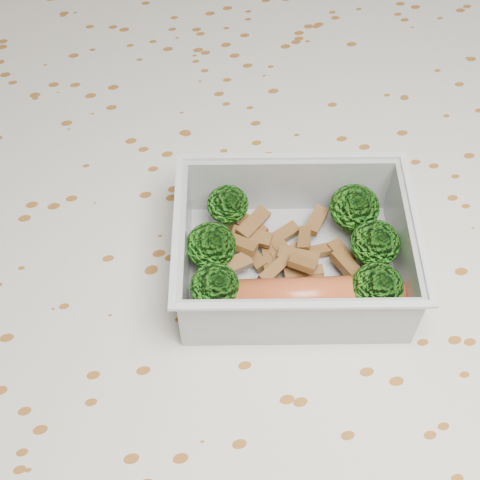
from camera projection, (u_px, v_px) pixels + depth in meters
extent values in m
cube|color=brown|center=(226.00, 271.00, 0.52)|extent=(1.40, 0.90, 0.04)
cube|color=silver|center=(225.00, 254.00, 0.50)|extent=(1.46, 0.96, 0.01)
cube|color=silver|center=(292.00, 270.00, 0.49)|extent=(0.18, 0.15, 0.00)
cube|color=silver|center=(290.00, 186.00, 0.50)|extent=(0.15, 0.04, 0.05)
cube|color=silver|center=(299.00, 321.00, 0.43)|extent=(0.15, 0.04, 0.05)
cube|color=silver|center=(403.00, 247.00, 0.46)|extent=(0.03, 0.11, 0.05)
cube|color=silver|center=(185.00, 250.00, 0.46)|extent=(0.03, 0.11, 0.05)
cube|color=silver|center=(292.00, 157.00, 0.48)|extent=(0.16, 0.04, 0.00)
cube|color=silver|center=(303.00, 306.00, 0.41)|extent=(0.16, 0.04, 0.00)
cube|color=silver|center=(417.00, 224.00, 0.44)|extent=(0.03, 0.12, 0.00)
cube|color=silver|center=(176.00, 226.00, 0.44)|extent=(0.03, 0.12, 0.00)
cylinder|color=#608C3F|center=(228.00, 220.00, 0.50)|extent=(0.01, 0.01, 0.02)
ellipsoid|color=#2F8316|center=(228.00, 204.00, 0.48)|extent=(0.03, 0.03, 0.03)
cylinder|color=#608C3F|center=(351.00, 224.00, 0.50)|extent=(0.01, 0.01, 0.01)
ellipsoid|color=#2F8316|center=(355.00, 207.00, 0.48)|extent=(0.04, 0.04, 0.03)
cylinder|color=#608C3F|center=(212.00, 261.00, 0.48)|extent=(0.01, 0.01, 0.01)
ellipsoid|color=#2F8316|center=(211.00, 246.00, 0.46)|extent=(0.04, 0.04, 0.03)
cylinder|color=#608C3F|center=(371.00, 259.00, 0.48)|extent=(0.01, 0.01, 0.01)
ellipsoid|color=#2F8316|center=(375.00, 243.00, 0.47)|extent=(0.03, 0.03, 0.03)
cylinder|color=#608C3F|center=(216.00, 301.00, 0.46)|extent=(0.01, 0.01, 0.02)
ellipsoid|color=#2F8316|center=(215.00, 286.00, 0.44)|extent=(0.03, 0.03, 0.03)
cylinder|color=#608C3F|center=(373.00, 302.00, 0.46)|extent=(0.01, 0.01, 0.01)
ellipsoid|color=#2F8316|center=(377.00, 287.00, 0.44)|extent=(0.03, 0.03, 0.03)
cube|color=brown|center=(255.00, 258.00, 0.48)|extent=(0.02, 0.02, 0.01)
cube|color=brown|center=(243.00, 245.00, 0.47)|extent=(0.02, 0.02, 0.01)
cube|color=brown|center=(270.00, 261.00, 0.48)|extent=(0.01, 0.03, 0.01)
cube|color=brown|center=(235.00, 264.00, 0.47)|extent=(0.02, 0.02, 0.01)
cube|color=brown|center=(253.00, 228.00, 0.49)|extent=(0.02, 0.02, 0.01)
cube|color=brown|center=(252.00, 237.00, 0.48)|extent=(0.03, 0.02, 0.01)
cube|color=brown|center=(316.00, 220.00, 0.49)|extent=(0.02, 0.03, 0.01)
cube|color=brown|center=(288.00, 254.00, 0.48)|extent=(0.03, 0.01, 0.01)
cube|color=brown|center=(304.00, 276.00, 0.47)|extent=(0.03, 0.02, 0.01)
cube|color=brown|center=(305.00, 239.00, 0.48)|extent=(0.02, 0.02, 0.01)
cube|color=brown|center=(303.00, 273.00, 0.47)|extent=(0.03, 0.01, 0.01)
cube|color=brown|center=(286.00, 256.00, 0.48)|extent=(0.02, 0.03, 0.01)
cube|color=brown|center=(303.00, 264.00, 0.46)|extent=(0.02, 0.02, 0.01)
cube|color=brown|center=(348.00, 266.00, 0.47)|extent=(0.02, 0.03, 0.01)
cube|color=brown|center=(341.00, 253.00, 0.48)|extent=(0.02, 0.02, 0.01)
cube|color=brown|center=(326.00, 249.00, 0.49)|extent=(0.03, 0.01, 0.01)
cube|color=brown|center=(281.00, 236.00, 0.49)|extent=(0.03, 0.02, 0.01)
cube|color=brown|center=(298.00, 257.00, 0.47)|extent=(0.03, 0.02, 0.01)
cube|color=brown|center=(240.00, 233.00, 0.50)|extent=(0.02, 0.03, 0.01)
cube|color=brown|center=(253.00, 223.00, 0.48)|extent=(0.03, 0.03, 0.01)
cube|color=brown|center=(274.00, 270.00, 0.47)|extent=(0.03, 0.02, 0.01)
cylinder|color=#C35129|center=(301.00, 297.00, 0.45)|extent=(0.12, 0.05, 0.03)
sphere|color=#C35129|center=(388.00, 294.00, 0.45)|extent=(0.03, 0.03, 0.03)
sphere|color=#C35129|center=(215.00, 300.00, 0.45)|extent=(0.03, 0.03, 0.03)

